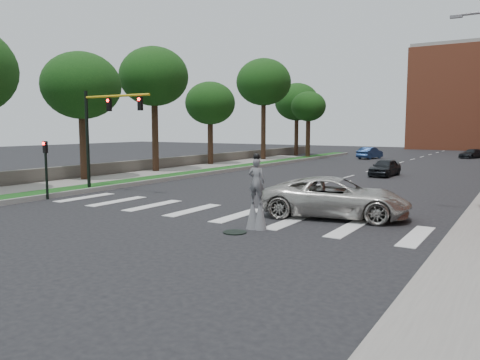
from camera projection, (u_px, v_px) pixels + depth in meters
ground_plane at (202, 216)px, 21.01m from camera, size 160.00×160.00×0.00m
grass_median at (230, 168)px, 43.91m from camera, size 2.00×60.00×0.25m
median_curb at (240, 169)px, 43.36m from camera, size 0.20×60.00×0.28m
sidewalk_left at (130, 177)px, 37.04m from camera, size 4.00×60.00×0.18m
stone_wall at (196, 160)px, 48.43m from camera, size 0.50×56.00×1.10m
manhole at (235, 232)px, 17.75m from camera, size 0.90×0.90×0.04m
traffic_signal at (101, 124)px, 28.20m from camera, size 5.30×0.23×6.20m
secondary_signal at (46, 164)px, 25.77m from camera, size 0.25×0.21×3.23m
stilt_performer at (256, 199)px, 18.26m from camera, size 0.84×0.56×2.99m
suv_crossing at (336, 197)px, 20.75m from camera, size 6.91×4.29×1.78m
car_near at (385, 167)px, 38.18m from camera, size 1.94×4.26×1.42m
car_mid at (370, 153)px, 59.22m from camera, size 2.28×4.64×1.46m
car_far at (471, 154)px, 60.06m from camera, size 3.12×4.34×1.17m
tree_1 at (81, 86)px, 33.76m from camera, size 5.68×5.68×9.39m
tree_2 at (154, 77)px, 40.04m from camera, size 5.93×5.93×10.83m
tree_3 at (210, 104)px, 48.01m from camera, size 5.16×5.16×8.63m
tree_4 at (264, 83)px, 54.91m from camera, size 6.45×6.45×12.00m
tree_5 at (297, 102)px, 64.86m from camera, size 6.10×6.10×10.07m
tree_6 at (308, 107)px, 58.78m from camera, size 4.39×4.39×8.45m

